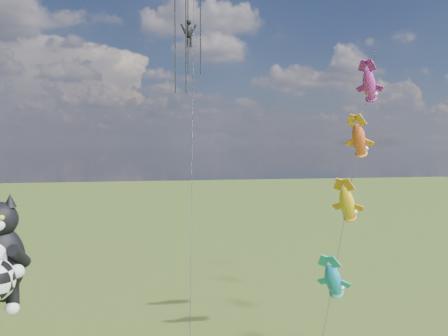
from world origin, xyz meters
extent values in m
ellipsoid|color=black|center=(0.68, 2.97, 8.13)|extent=(2.36, 2.11, 2.87)
cone|color=black|center=(1.13, 2.88, 10.60)|extent=(0.63, 0.63, 0.54)
sphere|color=gold|center=(0.95, 2.24, 10.00)|extent=(0.22, 0.22, 0.22)
sphere|color=white|center=(1.54, 2.03, 7.91)|extent=(0.54, 0.54, 0.54)
sphere|color=white|center=(1.13, 2.84, 6.20)|extent=(0.57, 0.57, 0.57)
cylinder|color=black|center=(18.55, 8.68, 10.06)|extent=(9.82, 12.46, 19.83)
ellipsoid|color=blue|center=(16.39, 5.95, 5.70)|extent=(2.00, 2.23, 2.44)
ellipsoid|color=yellow|center=(18.22, 8.27, 9.40)|extent=(2.00, 2.23, 2.44)
ellipsoid|color=red|center=(20.05, 10.58, 13.10)|extent=(2.00, 2.23, 2.44)
ellipsoid|color=#D833AD|center=(21.87, 12.90, 16.79)|extent=(2.00, 2.23, 2.44)
cylinder|color=black|center=(8.79, 4.86, 12.96)|extent=(2.60, 16.90, 25.65)
cylinder|color=black|center=(8.58, 10.37, 19.54)|extent=(0.08, 0.08, 7.99)
cylinder|color=black|center=(9.19, 10.37, 19.54)|extent=(0.08, 0.08, 7.99)
cylinder|color=black|center=(9.68, 13.30, 21.51)|extent=(0.08, 0.08, 8.91)
cylinder|color=black|center=(10.46, 13.30, 21.51)|extent=(0.08, 0.08, 8.91)
camera|label=1|loc=(5.74, -18.38, 12.94)|focal=40.00mm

